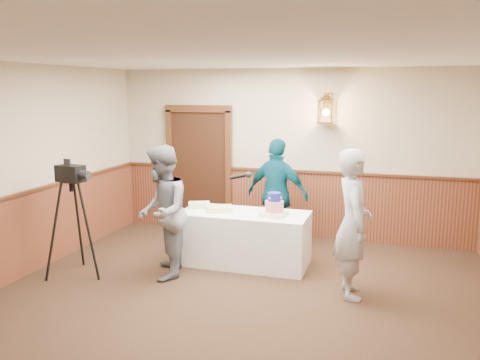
% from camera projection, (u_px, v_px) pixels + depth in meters
% --- Properties ---
extents(ground, '(7.00, 7.00, 0.00)m').
position_uv_depth(ground, '(221.00, 324.00, 5.39)').
color(ground, black).
rests_on(ground, ground).
extents(room_shell, '(6.02, 7.02, 2.81)m').
position_uv_depth(room_shell, '(229.00, 176.00, 5.56)').
color(room_shell, '#BBA88C').
rests_on(room_shell, ground).
extents(display_table, '(1.80, 0.80, 0.75)m').
position_uv_depth(display_table, '(244.00, 238.00, 7.20)').
color(display_table, white).
rests_on(display_table, ground).
extents(tiered_cake, '(0.36, 0.36, 0.33)m').
position_uv_depth(tiered_cake, '(274.00, 207.00, 6.92)').
color(tiered_cake, beige).
rests_on(tiered_cake, display_table).
extents(sheet_cake_yellow, '(0.43, 0.39, 0.07)m').
position_uv_depth(sheet_cake_yellow, '(220.00, 209.00, 7.20)').
color(sheet_cake_yellow, '#D1D17D').
rests_on(sheet_cake_yellow, display_table).
extents(sheet_cake_green, '(0.38, 0.34, 0.07)m').
position_uv_depth(sheet_cake_green, '(199.00, 205.00, 7.43)').
color(sheet_cake_green, '#B2ECA6').
rests_on(sheet_cake_green, display_table).
extents(interviewer, '(1.60, 1.03, 1.75)m').
position_uv_depth(interviewer, '(162.00, 212.00, 6.62)').
color(interviewer, slate).
rests_on(interviewer, ground).
extents(baker, '(0.59, 0.74, 1.79)m').
position_uv_depth(baker, '(353.00, 224.00, 6.00)').
color(baker, '#A1A1A6').
rests_on(baker, ground).
extents(assistant_p, '(1.08, 0.65, 1.73)m').
position_uv_depth(assistant_p, '(277.00, 195.00, 7.79)').
color(assistant_p, '#073C4E').
rests_on(assistant_p, ground).
extents(tv_camera_rig, '(0.59, 0.55, 1.49)m').
position_uv_depth(tv_camera_rig, '(74.00, 227.00, 6.70)').
color(tv_camera_rig, black).
rests_on(tv_camera_rig, ground).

